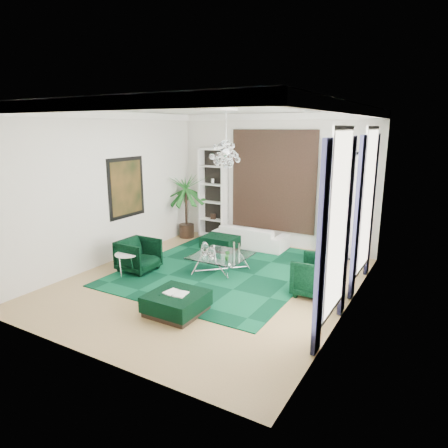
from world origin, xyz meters
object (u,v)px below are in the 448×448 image
Objects in this scene: armchair_left at (139,255)px; palm at (186,198)px; sofa at (250,236)px; ottoman_front at (176,303)px; side_table at (127,265)px; armchair_right at (317,276)px; ottoman_side at (222,243)px; coffee_table at (221,264)px.

armchair_left is 0.34× the size of palm.
sofa reaches higher than ottoman_front.
side_table is (-1.46, -3.55, -0.05)m from sofa.
armchair_left is 0.41m from side_table.
armchair_right reaches higher than side_table.
ottoman_side is at bearing -118.19° from armchair_right.
armchair_right is 0.95× the size of ottoman_side.
ottoman_side is 4.10m from ottoman_front.
palm reaches higher than armchair_left.
palm is at bearing 102.30° from side_table.
palm reaches higher than armchair_right.
palm is at bearing 123.09° from ottoman_front.
armchair_left is at bearing 147.13° from ottoman_front.
coffee_table is (1.79, 0.90, -0.17)m from armchair_left.
side_table reaches higher than ottoman_front.
palm is (-1.66, 0.60, 1.06)m from ottoman_side.
side_table is at bearing -179.95° from armchair_left.
palm is (-2.22, -0.06, 0.96)m from sofa.
side_table is (-0.90, -2.89, 0.05)m from ottoman_side.
coffee_table is at bearing 99.29° from ottoman_front.
armchair_left is at bearing -76.20° from palm.
side_table is (-1.79, -1.29, 0.05)m from coffee_table.
sofa is 2.25× the size of ottoman_side.
armchair_right is at bearing 138.32° from sofa.
sofa is at bearing 67.60° from side_table.
coffee_table reaches higher than ottoman_side.
sofa is 3.84m from side_table.
side_table is 3.71m from palm.
coffee_table is 1.83m from ottoman_side.
armchair_left is 0.95× the size of armchair_right.
side_table is (-4.19, -1.12, -0.15)m from armchair_right.
armchair_right is 3.74m from ottoman_side.
armchair_right reaches higher than sofa.
armchair_right is at bearing -25.55° from palm.
ottoman_front is 1.80× the size of side_table.
ottoman_front is at bearing -56.91° from palm.
armchair_left is 0.68× the size of coffee_table.
armchair_right is at bearing -4.08° from coffee_table.
armchair_left is 2.66m from ottoman_side.
coffee_table is 1.33× the size of ottoman_side.
armchair_right reaches higher than ottoman_side.
armchair_right is 2.41m from coffee_table.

